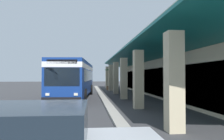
# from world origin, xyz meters

# --- Properties ---
(ground) EXTENTS (120.00, 120.00, 0.00)m
(ground) POSITION_xyz_m (0.00, 8.00, 0.00)
(ground) COLOR #38383A
(curb_strip) EXTENTS (38.02, 0.50, 0.12)m
(curb_strip) POSITION_xyz_m (-2.21, 2.46, 0.06)
(curb_strip) COLOR #9E998E
(curb_strip) RESTS_ON ground
(plaza_building) EXTENTS (31.98, 13.56, 6.82)m
(plaza_building) POSITION_xyz_m (-2.21, 12.08, 3.41)
(plaza_building) COLOR #C6B793
(plaza_building) RESTS_ON ground
(transit_bus) EXTENTS (11.37, 3.40, 3.34)m
(transit_bus) POSITION_xyz_m (-1.30, -0.04, 1.85)
(transit_bus) COLOR navy
(transit_bus) RESTS_ON ground
(potted_palm) EXTENTS (1.59, 1.89, 2.91)m
(potted_palm) POSITION_xyz_m (-11.42, 4.17, 0.66)
(potted_palm) COLOR brown
(potted_palm) RESTS_ON ground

